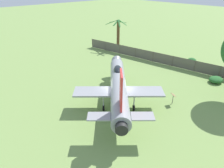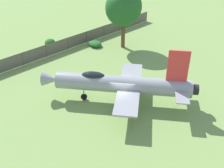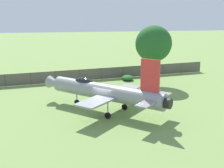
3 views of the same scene
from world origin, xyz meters
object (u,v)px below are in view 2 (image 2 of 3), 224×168
Objects in this scene: shrub_by_tree at (95,44)px; info_plaque at (127,66)px; shrub_near_fence at (50,43)px; display_jet at (119,84)px; shade_tree at (124,8)px.

info_plaque reaches higher than shrub_by_tree.
info_plaque is at bearing 109.34° from shrub_near_fence.
shrub_by_tree is (-5.01, -12.39, -1.69)m from display_jet.
shrub_near_fence is at bearing -70.66° from info_plaque.
display_jet is 15.77m from shrub_near_fence.
display_jet is 6.26× the size of shrub_by_tree.
display_jet is 10.50× the size of info_plaque.
display_jet is at bearing 90.19° from shrub_near_fence.
info_plaque is (0.96, 8.38, 0.49)m from shrub_by_tree.
shrub_near_fence is 1.25× the size of info_plaque.
shade_tree is at bearing 144.66° from shrub_near_fence.
shrub_near_fence is (7.97, -5.65, -4.78)m from shade_tree.
shrub_near_fence is 12.39m from info_plaque.
shrub_near_fence is at bearing -33.19° from shrub_by_tree.
shade_tree is at bearing -122.65° from info_plaque.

